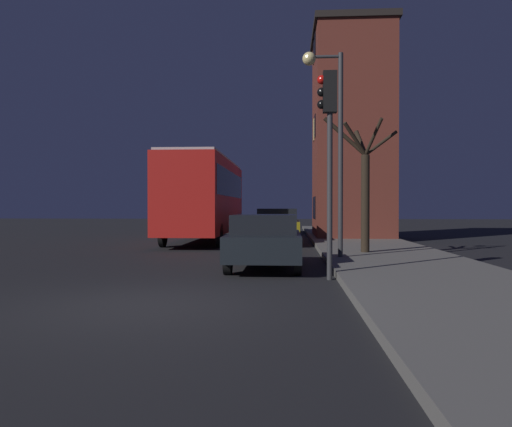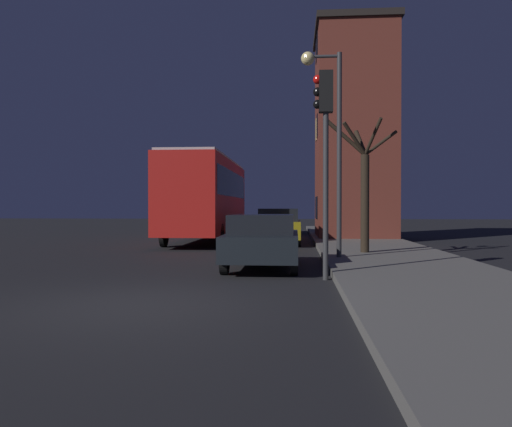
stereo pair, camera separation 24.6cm
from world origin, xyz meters
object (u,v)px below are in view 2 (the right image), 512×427
at_px(traffic_light, 324,131).
at_px(bare_tree, 363,184).
at_px(streetlamp, 329,120).
at_px(car_far_lane, 283,222).
at_px(car_mid_lane, 279,226).
at_px(car_near_lane, 263,240).
at_px(bus, 207,193).

bearing_deg(traffic_light, bare_tree, 73.14).
height_order(streetlamp, car_far_lane, streetlamp).
bearing_deg(bare_tree, car_mid_lane, 117.93).
xyz_separation_m(bare_tree, car_near_lane, (-2.98, -3.04, -1.58)).
xyz_separation_m(bare_tree, car_far_lane, (-2.89, 14.44, -1.61)).
bearing_deg(traffic_light, car_mid_lane, 97.38).
bearing_deg(car_far_lane, bare_tree, -78.68).
distance_m(bare_tree, car_near_lane, 4.54).
height_order(bus, car_far_lane, bus).
distance_m(traffic_light, bus, 12.85).
relative_size(traffic_light, car_far_lane, 1.11).
bearing_deg(bare_tree, traffic_light, -106.86).
distance_m(car_near_lane, car_far_lane, 17.48).
xyz_separation_m(streetlamp, car_near_lane, (-1.79, -1.47, -3.34)).
bearing_deg(car_far_lane, streetlamp, -83.95).
xyz_separation_m(streetlamp, car_far_lane, (-1.70, 16.01, -3.37)).
distance_m(streetlamp, car_far_lane, 16.45).
distance_m(car_near_lane, car_mid_lane, 8.40).
bearing_deg(bus, car_mid_lane, -25.15).
bearing_deg(car_mid_lane, traffic_light, -82.62).
relative_size(car_near_lane, car_mid_lane, 1.01).
bearing_deg(streetlamp, car_mid_lane, 103.35).
height_order(traffic_light, bus, traffic_light).
distance_m(bus, car_mid_lane, 4.03).
bearing_deg(car_near_lane, bus, 108.03).
distance_m(bare_tree, car_mid_lane, 6.25).
xyz_separation_m(bus, car_near_lane, (3.25, -9.99, -1.51)).
distance_m(streetlamp, car_mid_lane, 7.84).
bearing_deg(bus, streetlamp, -59.40).
height_order(streetlamp, car_mid_lane, streetlamp).
distance_m(streetlamp, bus, 10.07).
bearing_deg(traffic_light, car_far_lane, 94.09).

